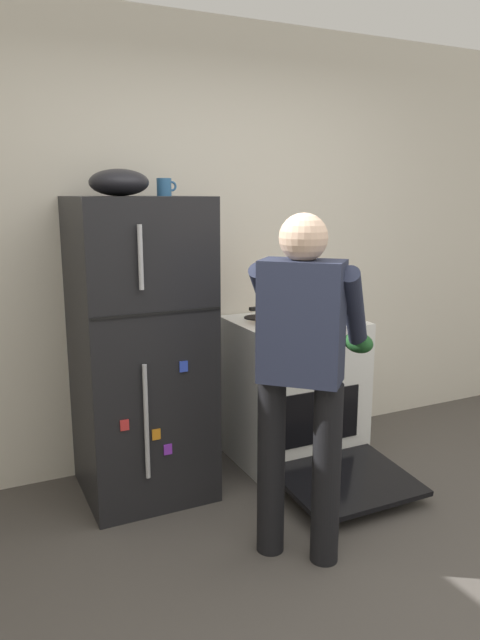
# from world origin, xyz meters

# --- Properties ---
(ground) EXTENTS (8.00, 8.00, 0.00)m
(ground) POSITION_xyz_m (0.00, 0.00, 0.00)
(ground) COLOR #4C4742
(kitchen_wall_back) EXTENTS (6.00, 0.10, 2.70)m
(kitchen_wall_back) POSITION_xyz_m (0.00, 1.95, 1.35)
(kitchen_wall_back) COLOR silver
(kitchen_wall_back) RESTS_ON ground
(refrigerator) EXTENTS (0.68, 0.72, 1.66)m
(refrigerator) POSITION_xyz_m (-0.47, 1.57, 0.83)
(refrigerator) COLOR black
(refrigerator) RESTS_ON ground
(stove_range) EXTENTS (0.76, 1.22, 0.91)m
(stove_range) POSITION_xyz_m (0.51, 1.55, 0.45)
(stove_range) COLOR white
(stove_range) RESTS_ON ground
(person_cook) EXTENTS (0.68, 0.71, 1.60)m
(person_cook) POSITION_xyz_m (0.01, 0.65, 0.96)
(person_cook) COLOR black
(person_cook) RESTS_ON ground
(red_pot) EXTENTS (0.35, 0.25, 0.11)m
(red_pot) POSITION_xyz_m (0.35, 1.52, 0.97)
(red_pot) COLOR orange
(red_pot) RESTS_ON stove_range
(coffee_mug) EXTENTS (0.11, 0.08, 0.10)m
(coffee_mug) POSITION_xyz_m (-0.29, 1.62, 1.71)
(coffee_mug) COLOR #2D6093
(coffee_mug) RESTS_ON refrigerator
(mixing_bowl) EXTENTS (0.31, 0.31, 0.14)m
(mixing_bowl) POSITION_xyz_m (-0.55, 1.57, 1.73)
(mixing_bowl) COLOR black
(mixing_bowl) RESTS_ON refrigerator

